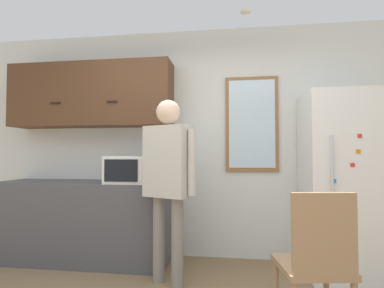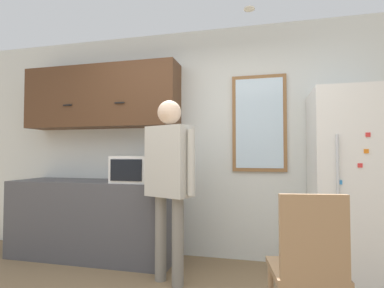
% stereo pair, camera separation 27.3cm
% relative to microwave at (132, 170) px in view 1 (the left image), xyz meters
% --- Properties ---
extents(back_wall, '(6.00, 0.06, 2.70)m').
position_rel_microwave_xyz_m(back_wall, '(0.63, 0.43, 0.31)').
color(back_wall, silver).
rests_on(back_wall, ground_plane).
extents(counter, '(1.96, 0.63, 0.89)m').
position_rel_microwave_xyz_m(counter, '(-0.59, 0.09, -0.59)').
color(counter, '#4C4C51').
rests_on(counter, ground_plane).
extents(upper_cabinets, '(1.96, 0.37, 0.75)m').
position_rel_microwave_xyz_m(upper_cabinets, '(-0.59, 0.22, 0.87)').
color(upper_cabinets, '#51331E').
extents(microwave, '(0.50, 0.42, 0.29)m').
position_rel_microwave_xyz_m(microwave, '(0.00, 0.00, 0.00)').
color(microwave, white).
rests_on(microwave, counter).
extents(person, '(0.55, 0.37, 1.71)m').
position_rel_microwave_xyz_m(person, '(0.49, -0.38, 0.01)').
color(person, gray).
rests_on(person, ground_plane).
extents(refrigerator, '(0.72, 0.71, 1.82)m').
position_rel_microwave_xyz_m(refrigerator, '(2.17, 0.05, -0.13)').
color(refrigerator, white).
rests_on(refrigerator, ground_plane).
extents(chair, '(0.49, 0.49, 0.97)m').
position_rel_microwave_xyz_m(chair, '(1.63, -1.09, -0.51)').
color(chair, '#997551').
rests_on(chair, ground_plane).
extents(window, '(0.60, 0.05, 1.10)m').
position_rel_microwave_xyz_m(window, '(1.31, 0.39, 0.52)').
color(window, olive).
extents(ceiling_light, '(0.11, 0.11, 0.01)m').
position_rel_microwave_xyz_m(ceiling_light, '(1.23, -0.05, 1.64)').
color(ceiling_light, white).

